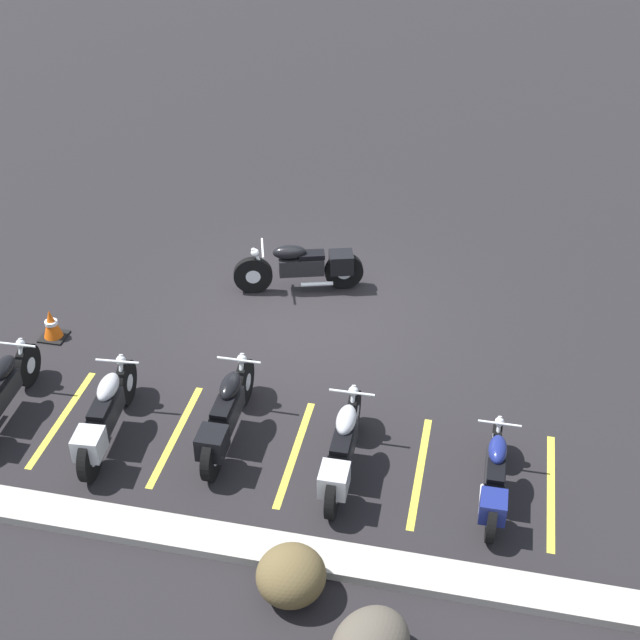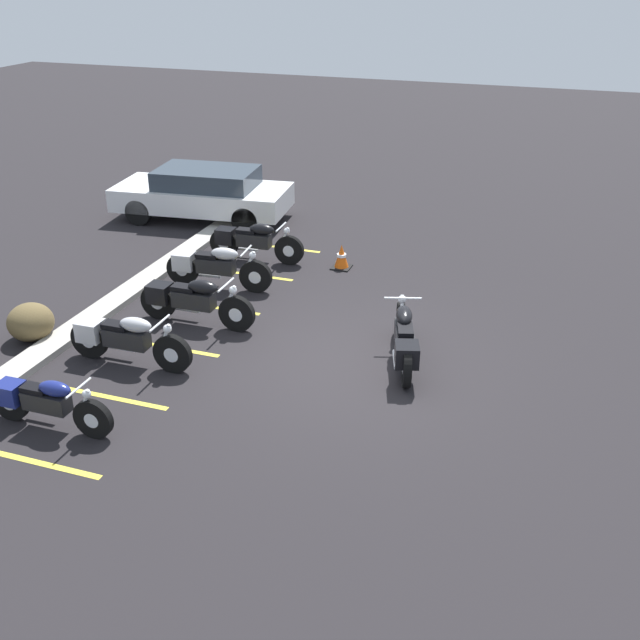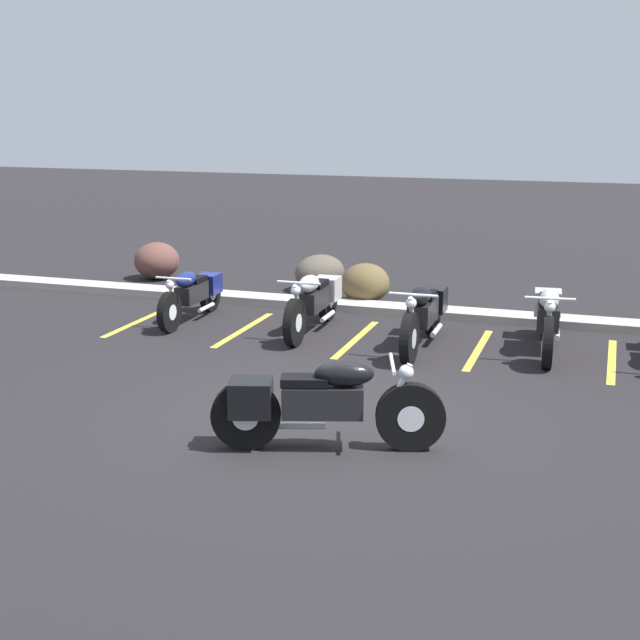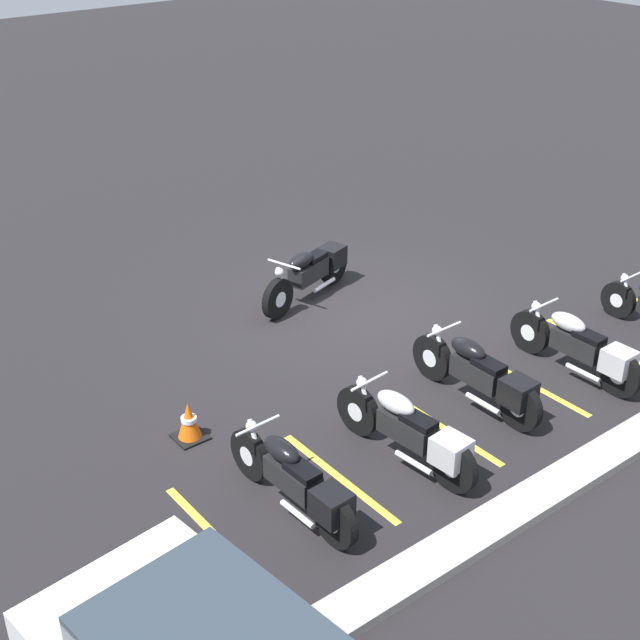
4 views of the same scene
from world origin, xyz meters
name	(u,v)px [view 4 (image 4 of 4)]	position (x,y,z in m)	size (l,w,h in m)	color
ground	(354,309)	(0.00, 0.00, 0.00)	(60.00, 60.00, 0.00)	black
motorcycle_black_featured	(311,271)	(0.26, -0.79, 0.47)	(2.16, 0.92, 0.88)	black
parked_bike_1	(581,347)	(-1.20, 3.49, 0.46)	(0.61, 2.19, 0.86)	black
parked_bike_2	(481,376)	(0.47, 3.17, 0.47)	(0.63, 2.23, 0.88)	black
parked_bike_3	(411,432)	(2.07, 3.52, 0.46)	(0.62, 2.21, 0.87)	black
parked_bike_4	(296,481)	(3.69, 3.41, 0.45)	(0.60, 2.15, 0.85)	black
concrete_curb	(612,452)	(0.00, 4.95, 0.06)	(18.00, 0.50, 0.12)	#A8A399
traffic_cone	(189,422)	(3.90, 1.43, 0.24)	(0.40, 0.40, 0.52)	black
stall_line_1	(603,346)	(-2.20, 3.21, 0.00)	(0.10, 2.10, 0.00)	gold
stall_line_2	(528,383)	(-0.50, 3.21, 0.00)	(0.10, 2.10, 0.00)	gold
stall_line_3	(441,426)	(1.21, 3.21, 0.00)	(0.10, 2.10, 0.00)	gold
stall_line_4	(339,477)	(2.91, 3.21, 0.00)	(0.10, 2.10, 0.00)	gold
stall_line_5	(217,538)	(4.62, 3.21, 0.00)	(0.10, 2.10, 0.00)	gold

